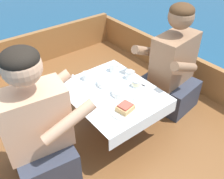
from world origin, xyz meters
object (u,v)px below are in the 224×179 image
coffee_cup_center (87,76)px  sandwich (125,108)px  person_port (38,130)px  coffee_cup_port (130,74)px  coffee_cup_starboard (114,67)px  tin_can (136,83)px  person_starboard (172,69)px

coffee_cup_center → sandwich: bearing=-91.6°
person_port → coffee_cup_port: 0.84m
coffee_cup_port → coffee_cup_starboard: 0.17m
coffee_cup_starboard → tin_can: coffee_cup_starboard is taller
coffee_cup_starboard → person_port: bearing=-162.3°
person_starboard → coffee_cup_port: person_starboard is taller
sandwich → coffee_cup_center: sandwich is taller
coffee_cup_port → tin_can: coffee_cup_port is taller
person_port → coffee_cup_starboard: 0.85m
person_port → coffee_cup_starboard: person_port is taller
coffee_cup_starboard → tin_can: bearing=-91.6°
person_starboard → coffee_cup_starboard: person_starboard is taller
coffee_cup_starboard → coffee_cup_center: (-0.25, 0.04, -0.01)m
person_starboard → coffee_cup_starboard: 0.50m
person_starboard → sandwich: person_starboard is taller
coffee_cup_port → person_starboard: bearing=-16.9°
person_port → person_starboard: size_ratio=1.02×
person_starboard → coffee_cup_starboard: bearing=-41.6°
person_starboard → sandwich: size_ratio=7.89×
person_starboard → tin_can: 0.42m
person_port → sandwich: person_port is taller
coffee_cup_port → coffee_cup_starboard: (-0.03, 0.16, 0.00)m
person_port → coffee_cup_starboard: (0.81, 0.26, 0.03)m
coffee_cup_port → coffee_cup_starboard: size_ratio=0.88×
person_starboard → coffee_cup_center: 0.74m
sandwich → coffee_cup_port: bearing=44.5°
coffee_cup_port → tin_can: bearing=-107.7°
sandwich → coffee_cup_port: 0.41m
coffee_cup_port → coffee_cup_center: 0.34m
person_port → coffee_cup_center: bearing=35.9°
person_starboard → coffee_cup_center: person_starboard is taller
tin_can → coffee_cup_starboard: bearing=88.4°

